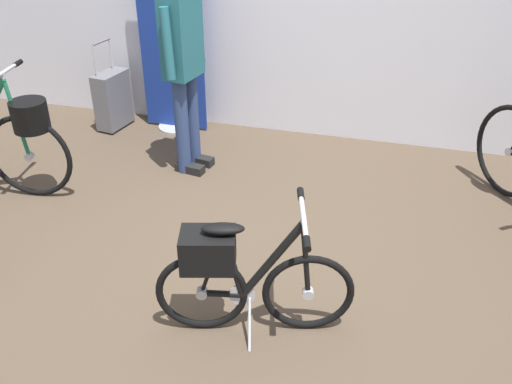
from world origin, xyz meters
The scene contains 5 objects.
ground_plane centered at (0.00, 0.00, 0.00)m, with size 8.16×8.16×0.00m, color brown.
floor_banner_stand centered at (-1.20, 2.07, 0.81)m, with size 0.60×0.36×1.80m.
folding_bike_foreground centered at (0.16, -0.35, 0.37)m, with size 1.04×0.52×0.76m.
visitor_near_wall centered at (-0.79, 1.35, 0.94)m, with size 0.31×0.53×1.64m.
rolling_suitcase centered at (-1.78, 1.92, 0.28)m, with size 0.24×0.38×0.83m.
Camera 1 is at (0.85, -2.56, 2.26)m, focal length 39.69 mm.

